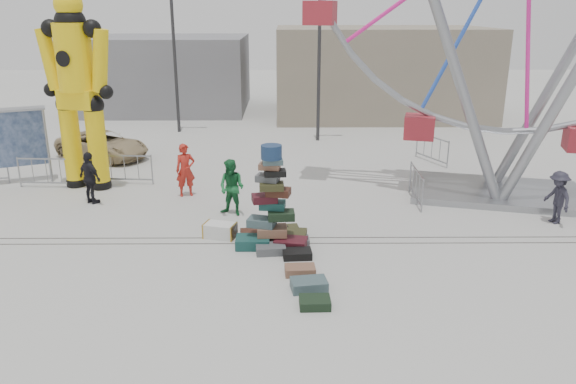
{
  "coord_description": "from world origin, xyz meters",
  "views": [
    {
      "loc": [
        1.38,
        -13.35,
        6.06
      ],
      "look_at": [
        1.49,
        1.31,
        1.24
      ],
      "focal_mm": 35.0,
      "sensor_mm": 36.0,
      "label": 1
    }
  ],
  "objects_px": {
    "steamer_trunk": "(220,230)",
    "suitcase_tower": "(272,218)",
    "crash_test_dummy": "(77,85)",
    "barricade_dummy_b": "(47,173)",
    "barricade_wheel_front": "(416,186)",
    "lamp_post_right": "(321,44)",
    "pedestrian_grey": "(557,197)",
    "lamp_post_left": "(176,42)",
    "barricade_dummy_c": "(125,169)",
    "pedestrian_red": "(185,170)",
    "parked_suv": "(102,145)",
    "pedestrian_green": "(232,188)",
    "barricade_wheel_back": "(432,149)",
    "pedestrian_black": "(90,178)"
  },
  "relations": [
    {
      "from": "crash_test_dummy",
      "to": "parked_suv",
      "type": "distance_m",
      "value": 5.1
    },
    {
      "from": "crash_test_dummy",
      "to": "barricade_dummy_b",
      "type": "distance_m",
      "value": 3.36
    },
    {
      "from": "lamp_post_left",
      "to": "barricade_dummy_b",
      "type": "distance_m",
      "value": 10.61
    },
    {
      "from": "barricade_dummy_b",
      "to": "parked_suv",
      "type": "relative_size",
      "value": 0.49
    },
    {
      "from": "crash_test_dummy",
      "to": "pedestrian_red",
      "type": "distance_m",
      "value": 4.63
    },
    {
      "from": "barricade_dummy_c",
      "to": "lamp_post_right",
      "type": "bearing_deg",
      "value": 47.54
    },
    {
      "from": "lamp_post_left",
      "to": "barricade_dummy_c",
      "type": "bearing_deg",
      "value": -92.78
    },
    {
      "from": "steamer_trunk",
      "to": "suitcase_tower",
      "type": "bearing_deg",
      "value": -3.32
    },
    {
      "from": "lamp_post_left",
      "to": "barricade_dummy_c",
      "type": "distance_m",
      "value": 9.79
    },
    {
      "from": "suitcase_tower",
      "to": "barricade_wheel_front",
      "type": "height_order",
      "value": "suitcase_tower"
    },
    {
      "from": "crash_test_dummy",
      "to": "pedestrian_grey",
      "type": "height_order",
      "value": "crash_test_dummy"
    },
    {
      "from": "barricade_dummy_c",
      "to": "pedestrian_green",
      "type": "xyz_separation_m",
      "value": [
        4.13,
        -3.19,
        0.32
      ]
    },
    {
      "from": "barricade_dummy_c",
      "to": "pedestrian_green",
      "type": "bearing_deg",
      "value": -33.18
    },
    {
      "from": "barricade_dummy_b",
      "to": "barricade_wheel_back",
      "type": "distance_m",
      "value": 14.78
    },
    {
      "from": "barricade_wheel_back",
      "to": "pedestrian_red",
      "type": "relative_size",
      "value": 1.12
    },
    {
      "from": "barricade_dummy_c",
      "to": "pedestrian_green",
      "type": "height_order",
      "value": "pedestrian_green"
    },
    {
      "from": "lamp_post_right",
      "to": "steamer_trunk",
      "type": "xyz_separation_m",
      "value": [
        -3.49,
        -11.94,
        -4.28
      ]
    },
    {
      "from": "suitcase_tower",
      "to": "crash_test_dummy",
      "type": "bearing_deg",
      "value": 145.63
    },
    {
      "from": "crash_test_dummy",
      "to": "barricade_wheel_front",
      "type": "bearing_deg",
      "value": 6.71
    },
    {
      "from": "pedestrian_red",
      "to": "pedestrian_black",
      "type": "bearing_deg",
      "value": 176.0
    },
    {
      "from": "barricade_wheel_front",
      "to": "barricade_dummy_b",
      "type": "bearing_deg",
      "value": 84.06
    },
    {
      "from": "lamp_post_left",
      "to": "barricade_wheel_front",
      "type": "bearing_deg",
      "value": -48.98
    },
    {
      "from": "pedestrian_black",
      "to": "suitcase_tower",
      "type": "bearing_deg",
      "value": -172.62
    },
    {
      "from": "lamp_post_left",
      "to": "barricade_dummy_c",
      "type": "xyz_separation_m",
      "value": [
        -0.44,
        -8.96,
        -3.93
      ]
    },
    {
      "from": "steamer_trunk",
      "to": "pedestrian_grey",
      "type": "height_order",
      "value": "pedestrian_grey"
    },
    {
      "from": "pedestrian_black",
      "to": "pedestrian_grey",
      "type": "height_order",
      "value": "pedestrian_black"
    },
    {
      "from": "barricade_wheel_front",
      "to": "lamp_post_right",
      "type": "bearing_deg",
      "value": 17.44
    },
    {
      "from": "barricade_dummy_b",
      "to": "pedestrian_green",
      "type": "relative_size",
      "value": 1.15
    },
    {
      "from": "pedestrian_green",
      "to": "pedestrian_grey",
      "type": "distance_m",
      "value": 9.62
    },
    {
      "from": "lamp_post_left",
      "to": "barricade_dummy_b",
      "type": "height_order",
      "value": "lamp_post_left"
    },
    {
      "from": "lamp_post_right",
      "to": "pedestrian_red",
      "type": "height_order",
      "value": "lamp_post_right"
    },
    {
      "from": "lamp_post_left",
      "to": "crash_test_dummy",
      "type": "height_order",
      "value": "lamp_post_left"
    },
    {
      "from": "lamp_post_left",
      "to": "pedestrian_red",
      "type": "xyz_separation_m",
      "value": [
        1.99,
        -10.29,
        -3.59
      ]
    },
    {
      "from": "barricade_dummy_b",
      "to": "pedestrian_red",
      "type": "height_order",
      "value": "pedestrian_red"
    },
    {
      "from": "barricade_dummy_c",
      "to": "pedestrian_green",
      "type": "distance_m",
      "value": 5.23
    },
    {
      "from": "barricade_dummy_b",
      "to": "barricade_wheel_front",
      "type": "height_order",
      "value": "same"
    },
    {
      "from": "lamp_post_left",
      "to": "barricade_wheel_front",
      "type": "distance_m",
      "value": 15.12
    },
    {
      "from": "barricade_wheel_back",
      "to": "pedestrian_red",
      "type": "xyz_separation_m",
      "value": [
        -9.36,
        -4.23,
        0.34
      ]
    },
    {
      "from": "crash_test_dummy",
      "to": "barricade_dummy_c",
      "type": "bearing_deg",
      "value": 32.0
    },
    {
      "from": "lamp_post_left",
      "to": "barricade_wheel_back",
      "type": "distance_m",
      "value": 13.44
    },
    {
      "from": "crash_test_dummy",
      "to": "pedestrian_green",
      "type": "height_order",
      "value": "crash_test_dummy"
    },
    {
      "from": "steamer_trunk",
      "to": "barricade_dummy_c",
      "type": "relative_size",
      "value": 0.43
    },
    {
      "from": "lamp_post_left",
      "to": "suitcase_tower",
      "type": "bearing_deg",
      "value": -71.06
    },
    {
      "from": "barricade_dummy_c",
      "to": "parked_suv",
      "type": "distance_m",
      "value": 4.16
    },
    {
      "from": "lamp_post_left",
      "to": "pedestrian_black",
      "type": "height_order",
      "value": "lamp_post_left"
    },
    {
      "from": "pedestrian_grey",
      "to": "barricade_dummy_b",
      "type": "bearing_deg",
      "value": -113.31
    },
    {
      "from": "pedestrian_red",
      "to": "pedestrian_green",
      "type": "xyz_separation_m",
      "value": [
        1.71,
        -1.86,
        -0.02
      ]
    },
    {
      "from": "lamp_post_right",
      "to": "barricade_dummy_c",
      "type": "relative_size",
      "value": 4.0
    },
    {
      "from": "lamp_post_right",
      "to": "suitcase_tower",
      "type": "relative_size",
      "value": 2.91
    },
    {
      "from": "steamer_trunk",
      "to": "barricade_wheel_front",
      "type": "height_order",
      "value": "barricade_wheel_front"
    }
  ]
}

